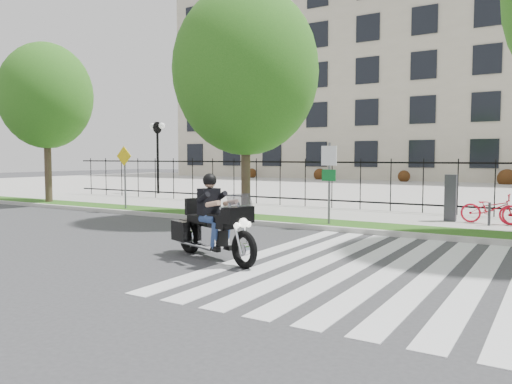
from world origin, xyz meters
The scene contains 14 objects.
ground centered at (0.00, 0.00, 0.00)m, with size 120.00×120.00×0.00m, color #353437.
curb centered at (0.00, 4.10, 0.07)m, with size 60.00×0.20×0.15m, color #AEACA4.
grass_verge centered at (0.00, 4.95, 0.07)m, with size 60.00×1.50×0.15m, color #204D13.
sidewalk centered at (0.00, 7.45, 0.07)m, with size 60.00×3.50×0.15m, color #A6A39B.
plaza centered at (0.00, 25.00, 0.05)m, with size 80.00×34.00×0.10m, color #A6A39B.
crosswalk_stripes centered at (4.83, 0.00, 0.01)m, with size 5.70×8.00×0.01m, color silver, non-canonical shape.
iron_fence centered at (0.00, 9.20, 1.15)m, with size 30.00×0.06×2.00m, color black, non-canonical shape.
office_building centered at (0.00, 44.92, 9.97)m, with size 60.00×21.90×20.15m.
lamp_post_left centered at (-12.00, 12.00, 3.21)m, with size 1.06×0.70×4.25m.
street_tree_0 centered at (-12.26, 4.95, 4.98)m, with size 4.17×4.17×7.24m.
street_tree_1 centered at (-1.43, 4.95, 5.14)m, with size 5.02×5.02×7.89m.
sign_pole_regulatory centered at (1.84, 4.58, 1.74)m, with size 0.50×0.09×2.50m.
sign_pole_warning centered at (-6.94, 4.58, 1.74)m, with size 0.78×0.09×2.49m.
motorcycle_rider centered at (1.61, -1.06, 0.74)m, with size 2.77×1.43×2.23m.
Camera 1 is at (7.92, -9.63, 2.20)m, focal length 35.00 mm.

